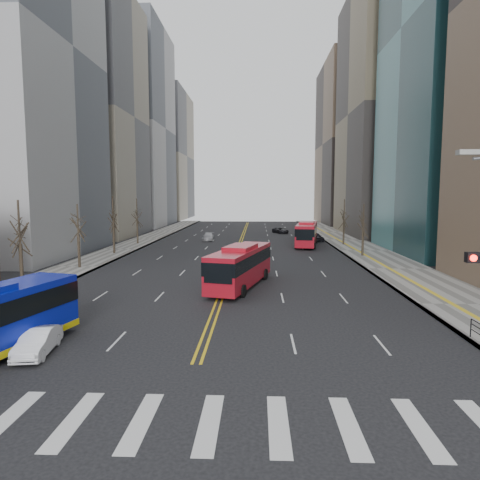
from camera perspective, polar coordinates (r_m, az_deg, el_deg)
The scene contains 13 objects.
ground at distance 16.14m, azimuth -8.62°, elevation -22.88°, with size 220.00×220.00×0.00m, color black.
sidewalk_right at distance 61.14m, azimuth 16.27°, elevation -1.40°, with size 7.00×130.00×0.15m, color slate.
sidewalk_left at distance 62.41m, azimuth -15.67°, elevation -1.24°, with size 5.00×130.00×0.15m, color slate.
crosswalk at distance 16.14m, azimuth -8.62°, elevation -22.86°, with size 26.70×4.00×0.01m.
centerline at distance 69.34m, azimuth 0.04°, elevation -0.35°, with size 0.55×100.00×0.01m.
office_towers at distance 83.96m, azimuth 0.53°, elevation 17.17°, with size 83.00×134.00×58.00m.
street_trees at distance 49.51m, azimuth -9.27°, elevation 2.63°, with size 35.20×47.20×7.60m.
red_bus_near at distance 36.07m, azimuth 0.08°, elevation -3.19°, with size 5.34×11.50×3.55m.
red_bus_far at distance 65.55m, azimuth 8.89°, elevation 1.00°, with size 4.63×12.03×3.71m.
car_white at distance 23.69m, azimuth -25.37°, elevation -12.15°, with size 1.31×3.76×1.24m, color white.
car_dark_mid at distance 72.69m, azimuth 10.03°, elevation 0.42°, with size 1.70×4.24×1.44m, color black.
car_silver at distance 72.60m, azimuth -4.24°, elevation 0.42°, with size 1.79×4.41×1.28m, color #9A9A9F.
car_dark_far at distance 86.58m, azimuth 5.42°, elevation 1.30°, with size 1.98×4.30×1.19m, color black.
Camera 1 is at (2.81, -13.85, 7.80)m, focal length 32.00 mm.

